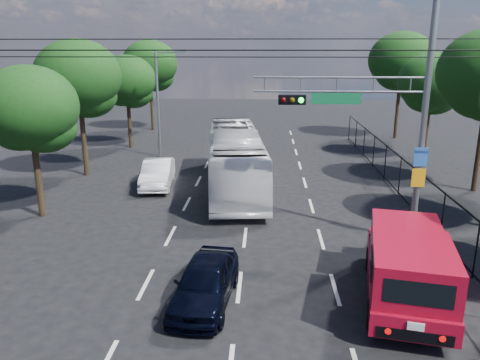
# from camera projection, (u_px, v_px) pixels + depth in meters

# --- Properties ---
(lane_markings) EXTENTS (6.12, 38.00, 0.01)m
(lane_markings) POSITION_uv_depth(u_px,v_px,m) (250.00, 192.00, 24.38)
(lane_markings) COLOR beige
(lane_markings) RESTS_ON ground
(signal_mast) EXTENTS (6.43, 0.39, 9.50)m
(signal_mast) POSITION_uv_depth(u_px,v_px,m) (391.00, 106.00, 16.90)
(signal_mast) COLOR slate
(signal_mast) RESTS_ON ground
(streetlight_left) EXTENTS (2.09, 0.22, 7.08)m
(streetlight_left) POSITION_uv_depth(u_px,v_px,m) (160.00, 99.00, 31.32)
(streetlight_left) COLOR slate
(streetlight_left) RESTS_ON ground
(utility_wires) EXTENTS (22.00, 5.04, 0.74)m
(utility_wires) POSITION_uv_depth(u_px,v_px,m) (247.00, 49.00, 17.44)
(utility_wires) COLOR black
(utility_wires) RESTS_ON ground
(fence_right) EXTENTS (0.06, 34.03, 2.00)m
(fence_right) POSITION_uv_depth(u_px,v_px,m) (410.00, 186.00, 21.94)
(fence_right) COLOR black
(fence_right) RESTS_ON ground
(tree_right_d) EXTENTS (4.32, 4.32, 7.02)m
(tree_right_d) POSITION_uv_depth(u_px,v_px,m) (431.00, 87.00, 30.16)
(tree_right_d) COLOR black
(tree_right_d) RESTS_ON ground
(tree_right_e) EXTENTS (5.28, 5.28, 8.58)m
(tree_right_e) POSITION_uv_depth(u_px,v_px,m) (402.00, 65.00, 37.54)
(tree_right_e) COLOR black
(tree_right_e) RESTS_ON ground
(tree_left_b) EXTENTS (4.08, 4.08, 6.63)m
(tree_left_b) POSITION_uv_depth(u_px,v_px,m) (31.00, 114.00, 19.79)
(tree_left_b) COLOR black
(tree_left_b) RESTS_ON ground
(tree_left_c) EXTENTS (4.80, 4.80, 7.80)m
(tree_left_c) POSITION_uv_depth(u_px,v_px,m) (79.00, 82.00, 26.32)
(tree_left_c) COLOR black
(tree_left_c) RESTS_ON ground
(tree_left_d) EXTENTS (4.20, 4.20, 6.83)m
(tree_left_d) POSITION_uv_depth(u_px,v_px,m) (127.00, 84.00, 34.17)
(tree_left_d) COLOR black
(tree_left_d) RESTS_ON ground
(tree_left_e) EXTENTS (4.92, 4.92, 7.99)m
(tree_left_e) POSITION_uv_depth(u_px,v_px,m) (150.00, 68.00, 41.65)
(tree_left_e) COLOR black
(tree_left_e) RESTS_ON ground
(red_pickup) EXTENTS (3.21, 6.17, 2.19)m
(red_pickup) POSITION_uv_depth(u_px,v_px,m) (407.00, 265.00, 13.64)
(red_pickup) COLOR black
(red_pickup) RESTS_ON ground
(navy_hatchback) EXTENTS (1.99, 4.11, 1.35)m
(navy_hatchback) POSITION_uv_depth(u_px,v_px,m) (205.00, 282.00, 13.68)
(navy_hatchback) COLOR black
(navy_hatchback) RESTS_ON ground
(white_bus) EXTENTS (3.90, 11.62, 3.18)m
(white_bus) POSITION_uv_depth(u_px,v_px,m) (235.00, 159.00, 24.73)
(white_bus) COLOR silver
(white_bus) RESTS_ON ground
(white_van) EXTENTS (1.93, 4.45, 1.42)m
(white_van) POSITION_uv_depth(u_px,v_px,m) (158.00, 173.00, 25.34)
(white_van) COLOR white
(white_van) RESTS_ON ground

